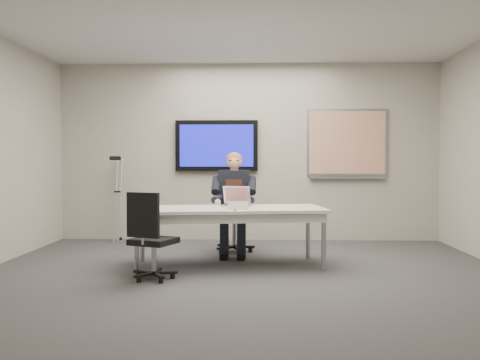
{
  "coord_description": "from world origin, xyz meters",
  "views": [
    {
      "loc": [
        0.15,
        -5.48,
        1.25
      ],
      "look_at": [
        -0.07,
        1.04,
        1.02
      ],
      "focal_mm": 40.0,
      "sensor_mm": 36.0,
      "label": 1
    }
  ],
  "objects_px": {
    "laptop": "(237,201)",
    "seated_person": "(234,214)",
    "office_chair_far": "(234,228)",
    "office_chair_near": "(152,253)",
    "conference_table": "(229,214)"
  },
  "relations": [
    {
      "from": "office_chair_far",
      "to": "office_chair_near",
      "type": "distance_m",
      "value": 1.97
    },
    {
      "from": "office_chair_far",
      "to": "laptop",
      "type": "xyz_separation_m",
      "value": [
        0.06,
        -0.75,
        0.43
      ]
    },
    {
      "from": "office_chair_near",
      "to": "seated_person",
      "type": "xyz_separation_m",
      "value": [
        0.79,
        1.55,
        0.26
      ]
    },
    {
      "from": "office_chair_near",
      "to": "seated_person",
      "type": "relative_size",
      "value": 0.68
    },
    {
      "from": "office_chair_far",
      "to": "seated_person",
      "type": "bearing_deg",
      "value": -91.67
    },
    {
      "from": "conference_table",
      "to": "office_chair_far",
      "type": "height_order",
      "value": "office_chair_far"
    },
    {
      "from": "office_chair_near",
      "to": "laptop",
      "type": "distance_m",
      "value": 1.43
    },
    {
      "from": "office_chair_near",
      "to": "laptop",
      "type": "relative_size",
      "value": 2.38
    },
    {
      "from": "office_chair_far",
      "to": "office_chair_near",
      "type": "bearing_deg",
      "value": -115.7
    },
    {
      "from": "conference_table",
      "to": "seated_person",
      "type": "distance_m",
      "value": 0.75
    },
    {
      "from": "laptop",
      "to": "seated_person",
      "type": "bearing_deg",
      "value": 110.11
    },
    {
      "from": "office_chair_far",
      "to": "conference_table",
      "type": "bearing_deg",
      "value": -93.28
    },
    {
      "from": "conference_table",
      "to": "office_chair_far",
      "type": "relative_size",
      "value": 2.25
    },
    {
      "from": "office_chair_far",
      "to": "seated_person",
      "type": "height_order",
      "value": "seated_person"
    },
    {
      "from": "office_chair_far",
      "to": "office_chair_near",
      "type": "relative_size",
      "value": 1.13
    }
  ]
}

